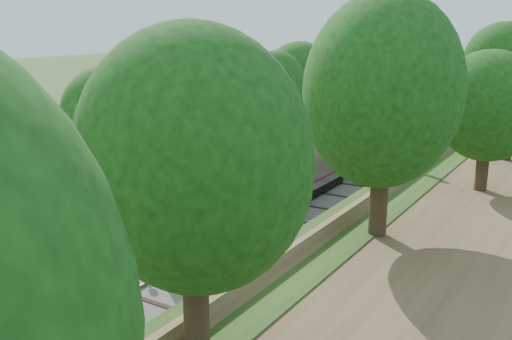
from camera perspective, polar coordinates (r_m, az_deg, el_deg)
The scene contains 10 objects.
trackbed at distance 73.32m, azimuth 19.91°, elevation 4.70°, with size 9.50×170.00×0.28m.
platform at distance 36.61m, azimuth -7.20°, elevation -3.36°, with size 6.40×68.00×0.38m, color #A9A288.
yellow_stripe at distance 34.89m, azimuth -3.57°, elevation -3.84°, with size 0.55×68.00×0.01m, color gold.
station_building at distance 51.84m, azimuth -5.12°, elevation 6.34°, with size 8.60×6.60×8.00m.
signal_gantry at distance 67.78m, azimuth 19.70°, elevation 8.06°, with size 8.40×0.38×6.20m.
trees_behind_platform at distance 42.86m, azimuth -9.66°, elevation 5.11°, with size 7.82×53.32×7.21m.
train at distance 70.80m, azimuth 17.98°, elevation 6.35°, with size 2.99×99.58×4.40m.
lamppost_far at distance 29.85m, azimuth -13.02°, elevation -3.64°, with size 0.41×0.41×4.13m.
signal_platform at distance 27.00m, azimuth -17.18°, elevation -1.12°, with size 0.38×0.30×6.46m.
signal_farside at distance 35.53m, azimuth 13.60°, elevation 2.18°, with size 0.35×0.28×6.37m.
Camera 1 is at (17.06, -10.88, 11.25)m, focal length 40.00 mm.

